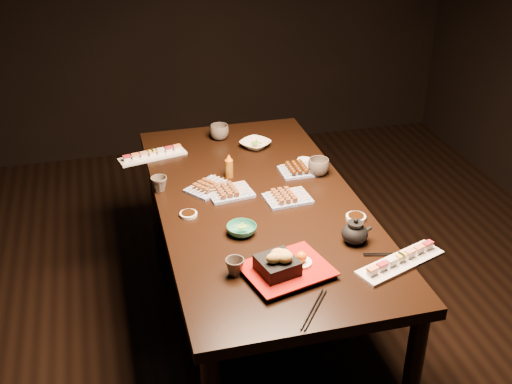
% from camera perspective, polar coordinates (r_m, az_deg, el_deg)
% --- Properties ---
extents(ground, '(5.00, 5.00, 0.00)m').
position_cam_1_polar(ground, '(3.19, 2.83, -14.53)').
color(ground, black).
rests_on(ground, ground).
extents(dining_table, '(1.31, 1.97, 0.75)m').
position_cam_1_polar(dining_table, '(3.11, 0.23, -6.81)').
color(dining_table, black).
rests_on(dining_table, ground).
extents(sushi_platter_near, '(0.40, 0.23, 0.05)m').
position_cam_1_polar(sushi_platter_near, '(2.54, 12.74, -5.83)').
color(sushi_platter_near, white).
rests_on(sushi_platter_near, dining_table).
extents(sushi_platter_far, '(0.36, 0.17, 0.04)m').
position_cam_1_polar(sushi_platter_far, '(3.34, -9.20, 3.39)').
color(sushi_platter_far, white).
rests_on(sushi_platter_far, dining_table).
extents(yakitori_plate_center, '(0.22, 0.17, 0.05)m').
position_cam_1_polar(yakitori_plate_center, '(2.95, -2.32, 0.24)').
color(yakitori_plate_center, '#828EB6').
rests_on(yakitori_plate_center, dining_table).
extents(yakitori_plate_right, '(0.21, 0.16, 0.05)m').
position_cam_1_polar(yakitori_plate_right, '(2.91, 2.83, -0.25)').
color(yakitori_plate_right, '#828EB6').
rests_on(yakitori_plate_right, dining_table).
extents(yakitori_plate_left, '(0.24, 0.23, 0.05)m').
position_cam_1_polar(yakitori_plate_left, '(3.00, -4.24, 0.69)').
color(yakitori_plate_left, '#828EB6').
rests_on(yakitori_plate_left, dining_table).
extents(tsukune_plate, '(0.20, 0.15, 0.05)m').
position_cam_1_polar(tsukune_plate, '(3.16, 3.94, 2.18)').
color(tsukune_plate, '#828EB6').
rests_on(tsukune_plate, dining_table).
extents(edamame_bowl_green, '(0.14, 0.14, 0.04)m').
position_cam_1_polar(edamame_bowl_green, '(2.67, -1.28, -3.37)').
color(edamame_bowl_green, '#297D61').
rests_on(edamame_bowl_green, dining_table).
extents(edamame_bowl_cream, '(0.21, 0.21, 0.04)m').
position_cam_1_polar(edamame_bowl_cream, '(3.41, -0.06, 4.28)').
color(edamame_bowl_cream, '#F0E6C4').
rests_on(edamame_bowl_cream, dining_table).
extents(tempura_tray, '(0.37, 0.32, 0.12)m').
position_cam_1_polar(tempura_tray, '(2.41, 2.77, -6.16)').
color(tempura_tray, black).
rests_on(tempura_tray, dining_table).
extents(teacup_near_left, '(0.10, 0.10, 0.07)m').
position_cam_1_polar(teacup_near_left, '(2.42, -1.89, -6.67)').
color(teacup_near_left, '#4B4339').
rests_on(teacup_near_left, dining_table).
extents(teacup_mid_right, '(0.11, 0.11, 0.08)m').
position_cam_1_polar(teacup_mid_right, '(3.14, 5.59, 2.24)').
color(teacup_mid_right, '#4B4339').
rests_on(teacup_mid_right, dining_table).
extents(teacup_far_left, '(0.08, 0.08, 0.07)m').
position_cam_1_polar(teacup_far_left, '(3.01, -8.60, 0.70)').
color(teacup_far_left, '#4B4339').
rests_on(teacup_far_left, dining_table).
extents(teacup_far_right, '(0.11, 0.11, 0.08)m').
position_cam_1_polar(teacup_far_right, '(3.51, -3.28, 5.33)').
color(teacup_far_right, '#4B4339').
rests_on(teacup_far_right, dining_table).
extents(teapot, '(0.13, 0.13, 0.11)m').
position_cam_1_polar(teapot, '(2.62, 8.79, -3.42)').
color(teapot, black).
rests_on(teapot, dining_table).
extents(condiment_bottle, '(0.05, 0.05, 0.12)m').
position_cam_1_polar(condiment_bottle, '(3.09, -2.41, 2.35)').
color(condiment_bottle, brown).
rests_on(condiment_bottle, dining_table).
extents(sauce_dish_west, '(0.10, 0.10, 0.01)m').
position_cam_1_polar(sauce_dish_west, '(2.81, -6.02, -1.99)').
color(sauce_dish_west, white).
rests_on(sauce_dish_west, dining_table).
extents(sauce_dish_east, '(0.10, 0.10, 0.01)m').
position_cam_1_polar(sauce_dish_east, '(3.27, 4.32, 2.79)').
color(sauce_dish_east, white).
rests_on(sauce_dish_east, dining_table).
extents(sauce_dish_se, '(0.11, 0.11, 0.02)m').
position_cam_1_polar(sauce_dish_se, '(2.80, 8.87, -2.24)').
color(sauce_dish_se, white).
rests_on(sauce_dish_se, dining_table).
extents(sauce_dish_nw, '(0.10, 0.10, 0.01)m').
position_cam_1_polar(sauce_dish_nw, '(3.33, -10.65, 2.86)').
color(sauce_dish_nw, white).
rests_on(sauce_dish_nw, dining_table).
extents(chopsticks_near, '(0.16, 0.20, 0.01)m').
position_cam_1_polar(chopsticks_near, '(2.28, 5.18, -10.35)').
color(chopsticks_near, black).
rests_on(chopsticks_near, dining_table).
extents(chopsticks_se, '(0.20, 0.06, 0.01)m').
position_cam_1_polar(chopsticks_se, '(2.60, 11.73, -5.45)').
color(chopsticks_se, black).
rests_on(chopsticks_se, dining_table).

